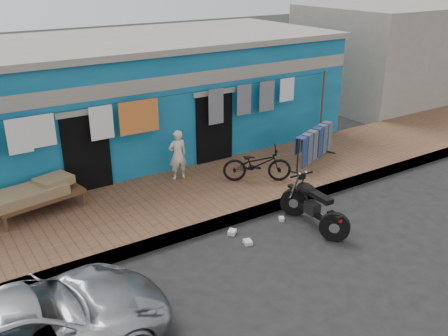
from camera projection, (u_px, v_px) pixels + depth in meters
ground at (280, 255)px, 9.68m from camera, size 80.00×80.00×0.00m
sidewalk at (201, 194)px, 11.96m from camera, size 28.00×3.00×0.25m
curb at (235, 218)px, 10.83m from camera, size 28.00×0.10×0.25m
building at (130, 97)px, 14.46m from camera, size 12.20×5.20×3.36m
neighbor_right at (386, 55)px, 19.96m from camera, size 6.00×5.00×3.80m
clothesline at (156, 117)px, 12.04m from camera, size 10.06×0.06×2.10m
car at (27, 330)px, 6.83m from camera, size 4.22×2.00×1.18m
seated_person at (178, 155)px, 12.30m from camera, size 0.48×0.34×1.27m
bicycle at (257, 160)px, 12.22m from camera, size 1.72×1.38×1.07m
motorcycle at (314, 204)px, 10.53m from camera, size 0.73×1.71×1.07m
charpoy at (39, 198)px, 10.71m from camera, size 2.28×1.62×0.66m
jeans_rack at (314, 145)px, 13.39m from camera, size 2.30×1.83×0.97m
litter_a at (232, 232)px, 10.43m from camera, size 0.25×0.24×0.09m
litter_b at (281, 219)px, 10.98m from camera, size 0.18×0.19×0.08m
litter_c at (248, 242)px, 10.07m from camera, size 0.19×0.22×0.08m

